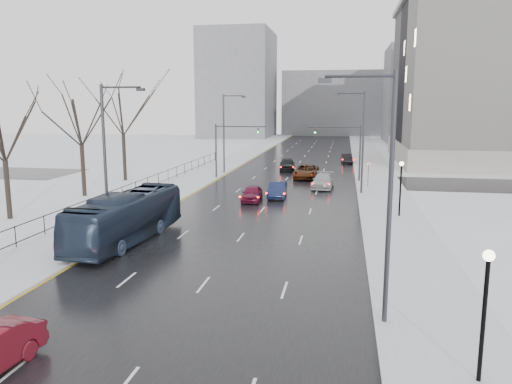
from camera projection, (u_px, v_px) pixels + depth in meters
The scene contains 28 objects.
road at pixel (296, 167), 70.02m from camera, with size 16.00×150.00×0.04m, color black.
cross_road at pixel (286, 180), 58.38m from camera, with size 130.00×10.00×0.04m, color black.
sidewalk_left at pixel (223, 165), 71.81m from camera, with size 5.00×150.00×0.16m, color silver.
sidewalk_right at pixel (372, 169), 68.21m from camera, with size 5.00×150.00×0.16m, color silver.
park_strip at pixel (160, 164), 73.44m from camera, with size 14.00×150.00×0.12m, color white.
tree_park_c at pixel (10, 220), 38.28m from camera, with size 8.05×8.05×11.50m, color black, non-canonical shape.
tree_park_d at pixel (85, 197), 47.86m from camera, with size 8.75×8.75×12.50m, color black, non-canonical shape.
tree_park_e at pixel (125, 181), 57.62m from camera, with size 9.45×9.45×13.50m, color black, non-canonical shape.
iron_fence at pixel (112, 197), 43.00m from camera, with size 0.06×70.00×1.30m.
streetlight_r_near at pixel (384, 187), 19.16m from camera, with size 2.95×0.25×10.00m.
streetlight_r_mid at pixel (361, 137), 48.25m from camera, with size 2.95×0.25×10.00m.
streetlight_l_near at pixel (108, 154), 31.65m from camera, with size 2.95×0.25×10.00m.
streetlight_l_far at pixel (226, 130), 62.69m from camera, with size 2.95×0.25×10.00m.
lamppost_r_near at pixel (485, 297), 15.25m from camera, with size 0.36×0.36×4.28m.
lamppost_r_mid at pixel (401, 181), 38.53m from camera, with size 0.36×0.36×4.28m.
mast_signal_right at pixel (351, 146), 56.41m from camera, with size 6.10×0.33×6.50m.
mast_signal_left at pixel (225, 144), 58.92m from camera, with size 6.10×0.33×6.50m.
no_uturn_sign at pixel (368, 166), 52.53m from camera, with size 0.60×0.06×2.70m.
bldg_far_right at pixel (438, 95), 116.65m from camera, with size 24.00×20.00×22.00m, color slate.
bldg_far_left at pixel (238, 85), 134.40m from camera, with size 18.00×22.00×28.00m, color slate.
bldg_far_center at pixel (336, 104), 145.36m from camera, with size 30.00×18.00×18.00m, color slate.
bus at pixel (127, 217), 31.95m from camera, with size 2.66×11.38×3.17m, color #212D40.
sedan_center_near at pixel (252, 193), 45.43m from camera, with size 1.69×4.19×1.43m, color maroon.
sedan_right_near at pixel (277, 190), 47.18m from camera, with size 1.54×4.42×1.46m, color #151D3F.
sedan_right_cross at pixel (306, 172), 59.43m from camera, with size 2.73×5.91×1.64m, color #3F1D0A.
sedan_right_far at pixel (323, 181), 52.64m from camera, with size 2.12×5.21×1.51m, color #A4A5A9.
sedan_center_far at pixel (287, 164), 66.58m from camera, with size 2.00×4.96×1.69m, color black.
sedan_right_distant at pixel (347, 159), 74.84m from camera, with size 1.46×4.19×1.38m, color black.
Camera 1 is at (6.59, -9.47, 8.76)m, focal length 35.00 mm.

